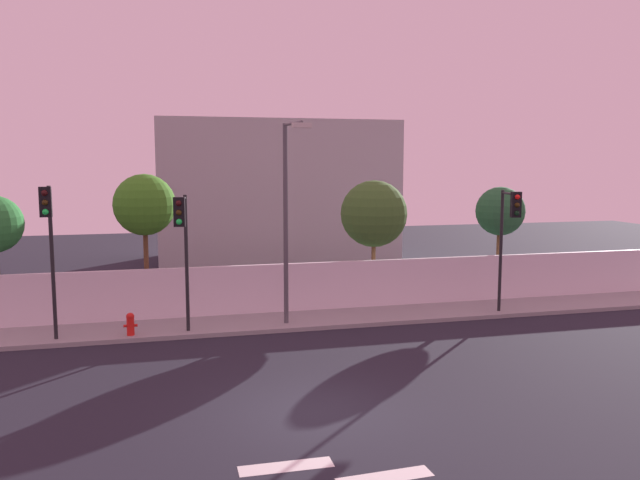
% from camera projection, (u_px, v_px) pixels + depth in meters
% --- Properties ---
extents(ground_plane, '(80.00, 80.00, 0.00)m').
position_uv_depth(ground_plane, '(316.00, 413.00, 14.71)').
color(ground_plane, black).
extents(sidewalk, '(36.00, 2.40, 0.15)m').
position_uv_depth(sidewalk, '(260.00, 323.00, 22.58)').
color(sidewalk, gray).
rests_on(sidewalk, ground).
extents(perimeter_wall, '(36.00, 0.18, 1.80)m').
position_uv_depth(perimeter_wall, '(254.00, 289.00, 23.71)').
color(perimeter_wall, silver).
rests_on(perimeter_wall, sidewalk).
extents(traffic_light_left, '(0.48, 1.67, 4.51)m').
position_uv_depth(traffic_light_left, '(183.00, 234.00, 20.16)').
color(traffic_light_left, black).
rests_on(traffic_light_left, sidewalk).
extents(traffic_light_center, '(0.35, 1.13, 4.84)m').
position_uv_depth(traffic_light_center, '(49.00, 230.00, 19.45)').
color(traffic_light_center, black).
rests_on(traffic_light_center, sidewalk).
extents(traffic_light_right, '(0.47, 1.56, 4.54)m').
position_uv_depth(traffic_light_right, '(509.00, 225.00, 23.04)').
color(traffic_light_right, black).
rests_on(traffic_light_right, sidewalk).
extents(street_lamp_curbside, '(0.63, 1.83, 6.86)m').
position_uv_depth(street_lamp_curbside, '(288.00, 208.00, 21.65)').
color(street_lamp_curbside, '#4C4C51').
rests_on(street_lamp_curbside, sidewalk).
extents(fire_hydrant, '(0.44, 0.26, 0.74)m').
position_uv_depth(fire_hydrant, '(130.00, 323.00, 20.70)').
color(fire_hydrant, red).
rests_on(fire_hydrant, sidewalk).
extents(roadside_tree_midleft, '(2.23, 2.23, 5.29)m').
position_uv_depth(roadside_tree_midleft, '(144.00, 205.00, 23.18)').
color(roadside_tree_midleft, brown).
rests_on(roadside_tree_midleft, ground).
extents(roadside_tree_midright, '(2.65, 2.65, 5.01)m').
position_uv_depth(roadside_tree_midright, '(374.00, 214.00, 25.39)').
color(roadside_tree_midright, brown).
rests_on(roadside_tree_midright, ground).
extents(roadside_tree_rightmost, '(2.03, 2.03, 4.70)m').
position_uv_depth(roadside_tree_rightmost, '(500.00, 212.00, 26.76)').
color(roadside_tree_rightmost, brown).
rests_on(roadside_tree_rightmost, ground).
extents(low_building_distant, '(13.59, 6.00, 8.06)m').
position_uv_depth(low_building_distant, '(276.00, 191.00, 37.65)').
color(low_building_distant, '#A9A9A9').
rests_on(low_building_distant, ground).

